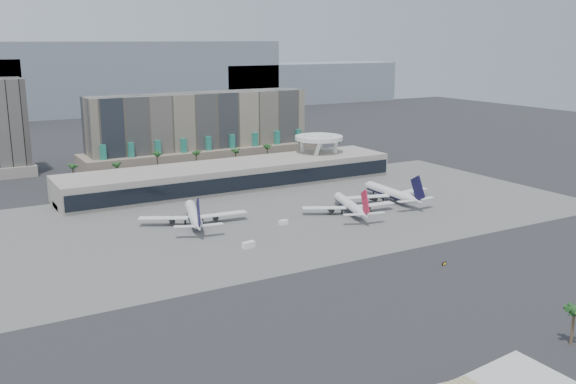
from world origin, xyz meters
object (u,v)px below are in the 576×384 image
taxiway_sign (444,264)px  airliner_left (194,215)px  service_vehicle_a (249,245)px  airliner_right (391,193)px  airliner_centre (350,205)px  service_vehicle_b (283,222)px

taxiway_sign → airliner_left: bearing=104.8°
service_vehicle_a → taxiway_sign: 67.71m
airliner_right → airliner_centre: bearing=-161.3°
service_vehicle_a → airliner_right: bearing=7.0°
airliner_centre → service_vehicle_a: (-57.80, -19.80, -2.56)m
airliner_left → service_vehicle_a: (5.73, -37.43, -2.79)m
service_vehicle_a → service_vehicle_b: service_vehicle_a is taller
airliner_left → airliner_centre: bearing=0.5°
airliner_centre → service_vehicle_b: bearing=-163.7°
service_vehicle_a → taxiway_sign: size_ratio=2.01×
airliner_left → service_vehicle_b: bearing=-14.1°
airliner_right → taxiway_sign: (-38.53, -76.06, -3.46)m
service_vehicle_a → taxiway_sign: service_vehicle_a is taller
airliner_right → taxiway_sign: bearing=-114.3°
airliner_centre → airliner_right: bearing=32.0°
service_vehicle_b → airliner_right: bearing=4.6°
airliner_left → taxiway_sign: airliner_left is taller
airliner_centre → taxiway_sign: airliner_centre is taller
service_vehicle_b → airliner_centre: bearing=-2.8°
airliner_centre → taxiway_sign: 68.63m
airliner_centre → service_vehicle_b: airliner_centre is taller
service_vehicle_a → taxiway_sign: (47.74, -48.01, -0.61)m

